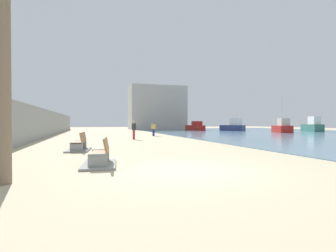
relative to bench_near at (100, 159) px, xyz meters
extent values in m
plane|color=#C6B793|center=(2.56, 16.26, -0.23)|extent=(120.00, 120.00, 0.00)
cube|color=gray|center=(-4.94, 16.26, 1.17)|extent=(0.80, 64.00, 2.81)
cube|color=slate|center=(26.56, 16.26, -0.21)|extent=(36.00, 68.00, 0.04)
cylinder|color=#7A6651|center=(-2.40, -2.01, 2.44)|extent=(0.47, 0.47, 5.35)
cube|color=gray|center=(-0.10, -0.69, 0.01)|extent=(0.62, 0.26, 0.50)
cube|color=gray|center=(0.04, 0.70, 0.01)|extent=(0.62, 0.26, 0.50)
cube|color=#997047|center=(-0.03, 0.00, 0.22)|extent=(0.66, 1.64, 0.06)
cube|color=#997047|center=(0.20, -0.02, 0.50)|extent=(0.33, 1.61, 0.50)
cube|color=gray|center=(-0.03, 0.00, -0.19)|extent=(1.31, 2.20, 0.08)
cube|color=gray|center=(-1.01, 4.38, 0.01)|extent=(0.62, 0.26, 0.50)
cube|color=gray|center=(-0.86, 5.77, 0.01)|extent=(0.62, 0.26, 0.50)
cube|color=#997047|center=(-0.94, 5.07, 0.22)|extent=(0.67, 1.65, 0.06)
cube|color=#997047|center=(-0.71, 5.05, 0.50)|extent=(0.34, 1.61, 0.50)
cube|color=gray|center=(-0.94, 5.07, -0.19)|extent=(1.32, 2.21, 0.08)
cylinder|color=navy|center=(6.36, 17.88, 0.15)|extent=(0.12, 0.12, 0.77)
cylinder|color=navy|center=(6.23, 17.88, 0.15)|extent=(0.12, 0.12, 0.77)
cube|color=gold|center=(6.30, 17.88, 0.81)|extent=(0.32, 0.18, 0.54)
sphere|color=#936B4C|center=(6.30, 17.88, 1.21)|extent=(0.21, 0.21, 0.21)
cylinder|color=gold|center=(6.52, 17.88, 0.83)|extent=(0.09, 0.09, 0.49)
cylinder|color=gold|center=(6.08, 17.88, 0.83)|extent=(0.09, 0.09, 0.49)
cylinder|color=#B22D33|center=(3.27, 13.02, 0.18)|extent=(0.12, 0.12, 0.83)
cylinder|color=#B22D33|center=(3.34, 12.91, 0.18)|extent=(0.12, 0.12, 0.83)
cube|color=#333338|center=(3.30, 12.97, 0.90)|extent=(0.32, 0.37, 0.59)
sphere|color=tan|center=(3.30, 12.97, 1.33)|extent=(0.23, 0.23, 0.23)
cylinder|color=#333338|center=(3.18, 13.15, 0.92)|extent=(0.09, 0.09, 0.53)
cylinder|color=#333338|center=(3.42, 12.78, 0.92)|extent=(0.09, 0.09, 0.53)
cube|color=navy|center=(23.90, 30.48, 0.31)|extent=(3.75, 4.49, 1.00)
cube|color=white|center=(24.24, 29.95, 1.43)|extent=(2.04, 2.22, 1.24)
cube|color=#337060|center=(34.07, 23.07, 0.39)|extent=(3.13, 4.98, 1.17)
cube|color=white|center=(33.81, 22.41, 1.61)|extent=(1.74, 2.33, 1.29)
cube|color=red|center=(18.88, 35.77, 0.27)|extent=(1.49, 6.78, 0.93)
cube|color=red|center=(18.87, 34.75, 1.13)|extent=(1.02, 2.99, 0.80)
cube|color=red|center=(26.66, 21.43, 0.31)|extent=(3.07, 4.42, 1.00)
cube|color=beige|center=(26.44, 20.86, 1.35)|extent=(1.76, 2.10, 1.08)
cylinder|color=silver|center=(26.73, 21.62, 2.99)|extent=(0.12, 0.12, 4.36)
cube|color=#ADAAA3|center=(13.57, 44.26, 4.46)|extent=(12.00, 6.00, 9.40)
camera|label=1|loc=(-0.30, -8.99, 1.26)|focal=26.82mm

